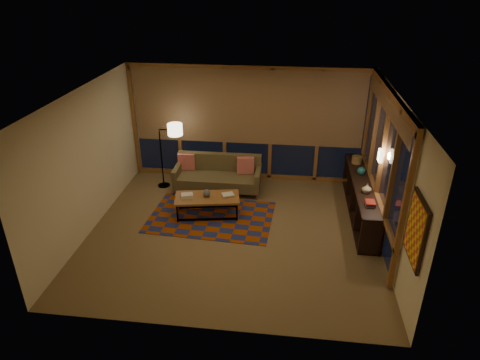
# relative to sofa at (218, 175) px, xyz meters

# --- Properties ---
(floor) EXTENTS (5.50, 5.00, 0.01)m
(floor) POSITION_rel_sofa_xyz_m (0.59, -1.66, -0.39)
(floor) COLOR olive
(floor) RESTS_ON ground
(ceiling) EXTENTS (5.50, 5.00, 0.01)m
(ceiling) POSITION_rel_sofa_xyz_m (0.59, -1.66, 2.31)
(ceiling) COLOR beige
(ceiling) RESTS_ON walls
(walls) EXTENTS (5.51, 5.01, 2.70)m
(walls) POSITION_rel_sofa_xyz_m (0.59, -1.66, 0.96)
(walls) COLOR beige
(walls) RESTS_ON floor
(window_wall_back) EXTENTS (5.30, 0.16, 2.60)m
(window_wall_back) POSITION_rel_sofa_xyz_m (0.59, 0.77, 0.96)
(window_wall_back) COLOR brown
(window_wall_back) RESTS_ON walls
(window_wall_right) EXTENTS (0.16, 3.70, 2.60)m
(window_wall_right) POSITION_rel_sofa_xyz_m (3.27, -1.06, 0.96)
(window_wall_right) COLOR brown
(window_wall_right) RESTS_ON walls
(wall_art) EXTENTS (0.06, 0.74, 0.94)m
(wall_art) POSITION_rel_sofa_xyz_m (3.30, -3.51, 1.06)
(wall_art) COLOR red
(wall_art) RESTS_ON walls
(wall_sconce) EXTENTS (0.12, 0.18, 0.22)m
(wall_sconce) POSITION_rel_sofa_xyz_m (3.21, -1.21, 1.16)
(wall_sconce) COLOR #FFECC1
(wall_sconce) RESTS_ON walls
(sofa) EXTENTS (1.93, 0.79, 0.79)m
(sofa) POSITION_rel_sofa_xyz_m (0.00, 0.00, 0.00)
(sofa) COLOR brown
(sofa) RESTS_ON floor
(pillow_left) EXTENTS (0.39, 0.16, 0.38)m
(pillow_left) POSITION_rel_sofa_xyz_m (-0.76, 0.20, 0.19)
(pillow_left) COLOR #D20005
(pillow_left) RESTS_ON sofa
(pillow_right) EXTENTS (0.40, 0.18, 0.39)m
(pillow_right) POSITION_rel_sofa_xyz_m (0.61, 0.16, 0.19)
(pillow_right) COLOR #D20005
(pillow_right) RESTS_ON sofa
(area_rug) EXTENTS (2.57, 1.80, 0.01)m
(area_rug) POSITION_rel_sofa_xyz_m (0.06, -1.18, -0.39)
(area_rug) COLOR #873508
(area_rug) RESTS_ON floor
(coffee_table) EXTENTS (1.38, 0.81, 0.43)m
(coffee_table) POSITION_rel_sofa_xyz_m (-0.03, -1.10, -0.18)
(coffee_table) COLOR brown
(coffee_table) RESTS_ON floor
(book_stack_a) EXTENTS (0.28, 0.24, 0.07)m
(book_stack_a) POSITION_rel_sofa_xyz_m (-0.43, -1.17, 0.07)
(book_stack_a) COLOR silver
(book_stack_a) RESTS_ON coffee_table
(book_stack_b) EXTENTS (0.32, 0.29, 0.05)m
(book_stack_b) POSITION_rel_sofa_xyz_m (0.38, -1.00, 0.06)
(book_stack_b) COLOR silver
(book_stack_b) RESTS_ON coffee_table
(ceramic_pot) EXTENTS (0.18, 0.18, 0.16)m
(ceramic_pot) POSITION_rel_sofa_xyz_m (-0.04, -1.09, 0.12)
(ceramic_pot) COLOR black
(ceramic_pot) RESTS_ON coffee_table
(floor_lamp) EXTENTS (0.55, 0.41, 1.52)m
(floor_lamp) POSITION_rel_sofa_xyz_m (-1.30, 0.09, 0.37)
(floor_lamp) COLOR black
(floor_lamp) RESTS_ON floor
(bookshelf) EXTENTS (0.40, 2.94, 0.73)m
(bookshelf) POSITION_rel_sofa_xyz_m (3.08, -0.66, -0.03)
(bookshelf) COLOR black
(bookshelf) RESTS_ON floor
(basket) EXTENTS (0.27, 0.27, 0.16)m
(basket) POSITION_rel_sofa_xyz_m (3.06, 0.27, 0.42)
(basket) COLOR olive
(basket) RESTS_ON bookshelf
(teal_bowl) EXTENTS (0.20, 0.20, 0.16)m
(teal_bowl) POSITION_rel_sofa_xyz_m (3.08, -0.31, 0.42)
(teal_bowl) COLOR #185F5E
(teal_bowl) RESTS_ON bookshelf
(vase) EXTENTS (0.22, 0.22, 0.18)m
(vase) POSITION_rel_sofa_xyz_m (3.08, -1.12, 0.43)
(vase) COLOR tan
(vase) RESTS_ON bookshelf
(shelf_book_stack) EXTENTS (0.21, 0.25, 0.06)m
(shelf_book_stack) POSITION_rel_sofa_xyz_m (3.08, -1.59, 0.37)
(shelf_book_stack) COLOR silver
(shelf_book_stack) RESTS_ON bookshelf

